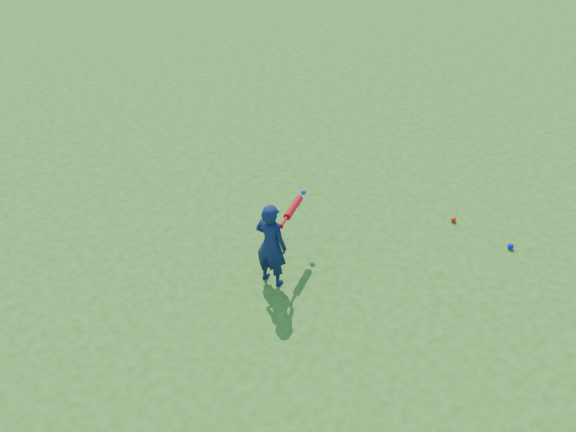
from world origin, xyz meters
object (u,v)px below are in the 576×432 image
(child, at_px, (271,245))
(ground_ball_red, at_px, (454,219))
(bat_swing, at_px, (294,206))
(ground_ball_blue, at_px, (511,246))

(child, relative_size, ground_ball_red, 15.78)
(bat_swing, bearing_deg, ground_ball_blue, -67.03)
(ground_ball_red, bearing_deg, child, 171.71)
(child, bearing_deg, ground_ball_blue, -136.27)
(bat_swing, bearing_deg, child, 175.36)
(ground_ball_red, bearing_deg, bat_swing, 162.11)
(ground_ball_blue, height_order, bat_swing, bat_swing)
(child, bearing_deg, ground_ball_red, -121.71)
(ground_ball_blue, distance_m, bat_swing, 2.71)
(ground_ball_red, bearing_deg, ground_ball_blue, -77.19)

